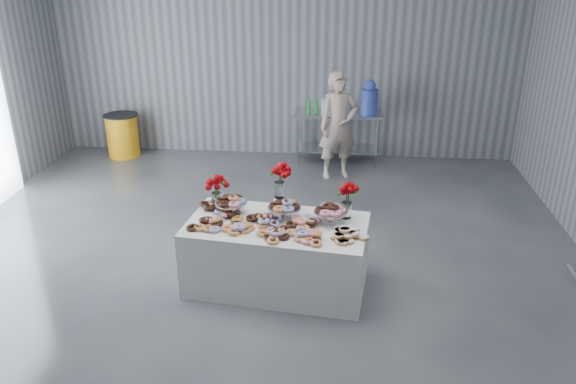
% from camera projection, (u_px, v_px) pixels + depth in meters
% --- Properties ---
extents(ground, '(9.00, 9.00, 0.00)m').
position_uv_depth(ground, '(245.00, 288.00, 6.16)').
color(ground, '#35383D').
rests_on(ground, ground).
extents(room_walls, '(8.04, 9.04, 4.02)m').
position_uv_depth(room_walls, '(208.00, 41.00, 5.20)').
color(room_walls, slate).
rests_on(room_walls, ground).
extents(display_table, '(2.00, 1.22, 0.75)m').
position_uv_depth(display_table, '(277.00, 255.00, 6.08)').
color(display_table, white).
rests_on(display_table, ground).
extents(prep_table, '(1.50, 0.60, 0.90)m').
position_uv_depth(prep_table, '(338.00, 128.00, 9.58)').
color(prep_table, silver).
rests_on(prep_table, ground).
extents(donut_mounds, '(1.89, 1.01, 0.09)m').
position_uv_depth(donut_mounds, '(276.00, 222.00, 5.87)').
color(donut_mounds, tan).
rests_on(donut_mounds, display_table).
extents(cake_stand_left, '(0.36, 0.36, 0.17)m').
position_uv_depth(cake_stand_left, '(231.00, 201.00, 6.12)').
color(cake_stand_left, silver).
rests_on(cake_stand_left, display_table).
extents(cake_stand_mid, '(0.36, 0.36, 0.17)m').
position_uv_depth(cake_stand_mid, '(284.00, 206.00, 6.00)').
color(cake_stand_mid, silver).
rests_on(cake_stand_mid, display_table).
extents(cake_stand_right, '(0.36, 0.36, 0.17)m').
position_uv_depth(cake_stand_right, '(331.00, 210.00, 5.91)').
color(cake_stand_right, silver).
rests_on(cake_stand_right, display_table).
extents(danish_pile, '(0.48, 0.48, 0.11)m').
position_uv_depth(danish_pile, '(346.00, 232.00, 5.63)').
color(danish_pile, silver).
rests_on(danish_pile, display_table).
extents(bouquet_left, '(0.26, 0.26, 0.42)m').
position_uv_depth(bouquet_left, '(216.00, 183.00, 6.18)').
color(bouquet_left, white).
rests_on(bouquet_left, display_table).
extents(bouquet_right, '(0.26, 0.26, 0.42)m').
position_uv_depth(bouquet_right, '(347.00, 192.00, 5.95)').
color(bouquet_right, white).
rests_on(bouquet_right, display_table).
extents(bouquet_center, '(0.26, 0.26, 0.57)m').
position_uv_depth(bouquet_center, '(279.00, 178.00, 6.11)').
color(bouquet_center, silver).
rests_on(bouquet_center, display_table).
extents(water_jug, '(0.28, 0.28, 0.55)m').
position_uv_depth(water_jug, '(369.00, 98.00, 9.32)').
color(water_jug, blue).
rests_on(water_jug, prep_table).
extents(drink_bottles, '(0.54, 0.08, 0.27)m').
position_uv_depth(drink_bottles, '(320.00, 105.00, 9.35)').
color(drink_bottles, '#268C33').
rests_on(drink_bottles, prep_table).
extents(person, '(0.72, 0.59, 1.71)m').
position_uv_depth(person, '(338.00, 126.00, 8.88)').
color(person, '#CC8C93').
rests_on(person, ground).
extents(trash_barrel, '(0.59, 0.59, 0.76)m').
position_uv_depth(trash_barrel, '(123.00, 135.00, 9.98)').
color(trash_barrel, '#FFA715').
rests_on(trash_barrel, ground).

